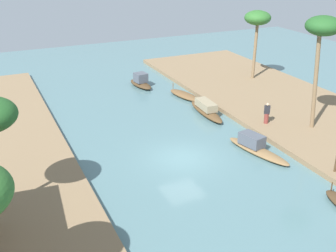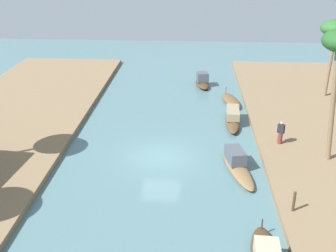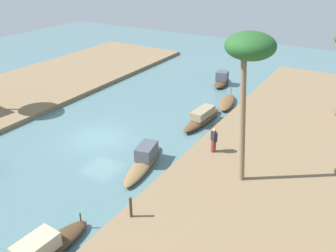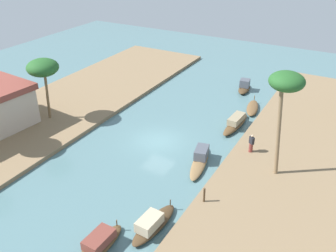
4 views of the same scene
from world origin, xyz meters
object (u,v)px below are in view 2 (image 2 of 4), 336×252
Objects in this scene: palm_tree_left_far at (336,30)px; sampan_midstream at (237,164)px; mooring_post at (294,201)px; person_on_near_bank at (281,133)px; sampan_with_tall_canopy at (231,100)px; sampan_near_left_bank at (202,81)px; sampan_upstream_small at (233,118)px.

sampan_midstream is at bearing 145.56° from palm_tree_left_far.
sampan_midstream is 16.63m from palm_tree_left_far.
palm_tree_left_far is (17.41, -6.51, 5.13)m from mooring_post.
palm_tree_left_far is (9.84, -5.76, 4.94)m from person_on_near_bank.
palm_tree_left_far is (1.47, -8.26, 5.79)m from sampan_with_tall_canopy.
person_on_near_bank reaches higher than sampan_near_left_bank.
sampan_midstream is (-7.15, 0.34, -0.02)m from sampan_upstream_small.
sampan_near_left_bank is (4.47, 2.40, 0.24)m from sampan_with_tall_canopy.
sampan_with_tall_canopy is 0.61× the size of palm_tree_left_far.
mooring_post is at bearing 121.63° from person_on_near_bank.
sampan_midstream is 16.00m from sampan_near_left_bank.
sampan_midstream is 4.40m from person_on_near_bank.
sampan_upstream_small is at bearing 9.71° from mooring_post.
mooring_post is (-15.94, -1.75, 0.66)m from sampan_with_tall_canopy.
person_on_near_bank is 7.61m from mooring_post.
person_on_near_bank reaches higher than sampan_midstream.
sampan_near_left_bank is 13.76m from person_on_near_bank.
sampan_midstream is 3.26× the size of person_on_near_bank.
sampan_with_tall_canopy is at bearing 100.11° from palm_tree_left_far.
mooring_post is (-4.51, -2.34, 0.48)m from sampan_midstream.
person_on_near_bank is at bearing -175.56° from sampan_with_tall_canopy.
person_on_near_bank is at bearing -5.69° from mooring_post.
sampan_upstream_small is 0.99× the size of sampan_midstream.
mooring_post is (-20.41, -4.15, 0.42)m from sampan_near_left_bank.
palm_tree_left_far is at bearing -52.98° from sampan_upstream_small.
sampan_with_tall_canopy is 11.45m from sampan_midstream.
sampan_upstream_small reaches higher than sampan_with_tall_canopy.
sampan_upstream_small is at bearing 164.50° from sampan_with_tall_canopy.
palm_tree_left_far is (12.91, -8.85, 5.62)m from sampan_midstream.
sampan_with_tall_canopy is at bearing -15.55° from sampan_midstream.
person_on_near_bank is at bearing -167.65° from sampan_near_left_bank.
sampan_midstream reaches higher than sampan_with_tall_canopy.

